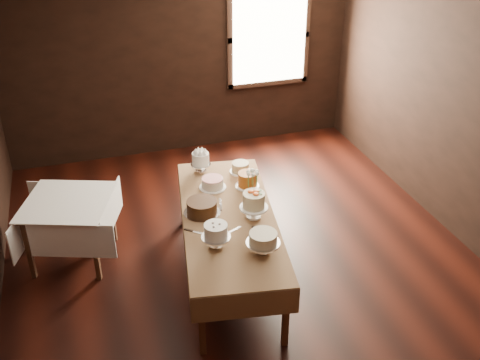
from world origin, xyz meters
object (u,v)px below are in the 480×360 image
cake_caramel (247,180)px  cake_lattice (213,184)px  cake_swirl (216,237)px  side_table (68,208)px  cake_meringue (201,163)px  cake_server_a (235,229)px  flower_vase (252,193)px  display_table (229,220)px  cake_server_b (266,233)px  cake_flowers (254,207)px  cake_server_e (200,233)px  cake_speckled (240,168)px  cake_server_c (220,202)px  cake_server_d (252,201)px  cake_chocolate (202,207)px  cake_cream (263,243)px

cake_caramel → cake_lattice: bearing=167.2°
cake_swirl → side_table: bearing=136.7°
cake_meringue → cake_server_a: bearing=-88.5°
cake_server_a → flower_vase: size_ratio=1.92×
display_table → side_table: size_ratio=2.20×
cake_lattice → cake_server_a: (-0.00, -0.83, -0.05)m
cake_server_a → cake_server_b: size_ratio=1.00×
cake_flowers → cake_server_e: size_ratio=1.20×
cake_speckled → cake_flowers: 0.94m
cake_server_b → cake_flowers: bearing=149.7°
display_table → cake_caramel: 0.62m
cake_flowers → cake_server_a: 0.31m
cake_server_c → display_table: bearing=-164.8°
cake_swirl → cake_flowers: bearing=36.4°
cake_server_d → cake_server_e: 0.77m
cake_chocolate → cake_flowers: size_ratio=1.46×
cake_server_b → cake_server_c: size_ratio=1.00×
cake_speckled → cake_cream: bearing=-99.7°
cake_speckled → cake_server_d: cake_speckled is taller
cake_meringue → side_table: bearing=-171.5°
cake_cream → flower_vase: size_ratio=2.79×
cake_swirl → display_table: bearing=61.2°
display_table → cake_server_b: (0.26, -0.40, 0.06)m
cake_meringue → cake_server_c: 0.71m
cake_chocolate → cake_server_a: (0.23, -0.38, -0.06)m
cake_caramel → cake_server_a: bearing=-116.2°
side_table → flower_vase: (1.87, -0.50, 0.13)m
cake_lattice → cake_swirl: 1.07m
side_table → cake_server_e: bearing=-38.9°
cake_meringue → cake_server_d: bearing=-65.9°
cake_server_d → flower_vase: bearing=28.4°
display_table → cake_chocolate: cake_chocolate is taller
cake_chocolate → cake_server_e: bearing=-107.4°
cake_lattice → cake_server_b: size_ratio=1.22×
cake_meringue → cake_swirl: cake_swirl is taller
cake_chocolate → cake_server_e: 0.36m
display_table → cake_swirl: (-0.25, -0.46, 0.16)m
cake_server_a → cake_flowers: bearing=8.5°
cake_server_a → cake_meringue: bearing=67.8°
cake_lattice → cake_flowers: size_ratio=1.01×
cake_swirl → cake_server_e: size_ratio=1.14×
cake_meringue → cake_flowers: (0.27, -1.07, 0.01)m
cake_chocolate → cake_cream: (0.37, -0.79, 0.03)m
cake_flowers → cake_server_a: (-0.24, -0.15, -0.12)m
cake_server_a → flower_vase: flower_vase is taller
cake_lattice → flower_vase: bearing=-43.7°
cake_server_b → flower_vase: 0.65m
display_table → cake_swirl: bearing=-118.8°
cake_swirl → cake_chocolate: bearing=88.9°
cake_server_b → flower_vase: size_ratio=1.92×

